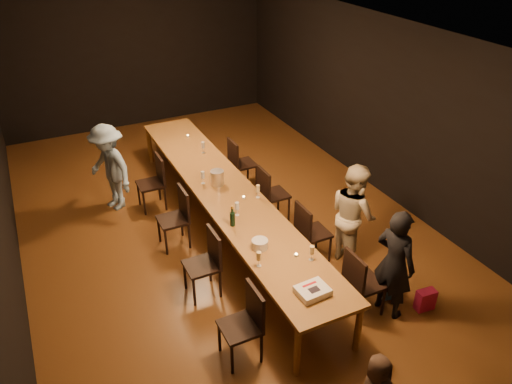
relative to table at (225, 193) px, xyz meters
name	(u,v)px	position (x,y,z in m)	size (l,w,h in m)	color
ground	(226,231)	(0.00, 0.00, -0.70)	(10.00, 10.00, 0.00)	#452111
room_shell	(222,107)	(0.00, 0.00, 1.38)	(6.04, 10.04, 3.02)	black
table	(225,193)	(0.00, 0.00, 0.00)	(0.90, 6.00, 0.75)	brown
chair_right_0	(365,282)	(0.85, -2.40, -0.24)	(0.42, 0.42, 0.93)	black
chair_right_1	(314,232)	(0.85, -1.20, -0.24)	(0.42, 0.42, 0.93)	black
chair_right_2	(274,194)	(0.85, 0.00, -0.24)	(0.42, 0.42, 0.93)	black
chair_right_3	(243,163)	(0.85, 1.20, -0.24)	(0.42, 0.42, 0.93)	black
chair_left_0	(240,326)	(-0.85, -2.40, -0.24)	(0.42, 0.42, 0.93)	black
chair_left_1	(201,265)	(-0.85, -1.20, -0.24)	(0.42, 0.42, 0.93)	black
chair_left_2	(173,219)	(-0.85, 0.00, -0.24)	(0.42, 0.42, 0.93)	black
chair_left_3	(150,183)	(-0.85, 1.20, -0.24)	(0.42, 0.42, 0.93)	black
woman_birthday	(394,263)	(1.15, -2.54, 0.04)	(0.54, 0.36, 1.49)	black
woman_tan	(353,214)	(1.32, -1.44, 0.07)	(0.75, 0.58, 1.54)	beige
man_blue	(110,168)	(-1.42, 1.51, 0.05)	(0.97, 0.56, 1.50)	#85ABCF
gift_bag_red	(425,300)	(1.59, -2.73, -0.56)	(0.24, 0.13, 0.29)	#DF2160
gift_bag_blue	(390,289)	(1.34, -2.35, -0.57)	(0.21, 0.14, 0.26)	#215893
birthday_cake	(313,291)	(-0.03, -2.56, 0.09)	(0.37, 0.30, 0.08)	white
plate_stack	(260,244)	(-0.18, -1.54, 0.11)	(0.21, 0.21, 0.12)	silver
champagne_bottle	(232,216)	(-0.28, -0.93, 0.20)	(0.07, 0.07, 0.30)	black
ice_bucket	(217,178)	(-0.04, 0.21, 0.16)	(0.21, 0.21, 0.23)	silver
wineglass_0	(259,259)	(-0.35, -1.86, 0.15)	(0.06, 0.06, 0.21)	beige
wineglass_1	(312,253)	(0.28, -2.04, 0.15)	(0.06, 0.06, 0.21)	beige
wineglass_2	(237,209)	(-0.12, -0.72, 0.15)	(0.06, 0.06, 0.21)	silver
wineglass_3	(258,191)	(0.35, -0.42, 0.15)	(0.06, 0.06, 0.21)	beige
wineglass_4	(203,178)	(-0.23, 0.33, 0.15)	(0.06, 0.06, 0.21)	silver
wineglass_5	(203,147)	(0.16, 1.35, 0.15)	(0.06, 0.06, 0.21)	silver
tealight_near	(296,255)	(0.15, -1.89, 0.06)	(0.05, 0.05, 0.03)	#B2B7B2
tealight_mid	(244,197)	(0.15, -0.35, 0.06)	(0.05, 0.05, 0.03)	#B2B7B2
tealight_far	(188,136)	(0.15, 2.12, 0.06)	(0.05, 0.05, 0.03)	#B2B7B2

